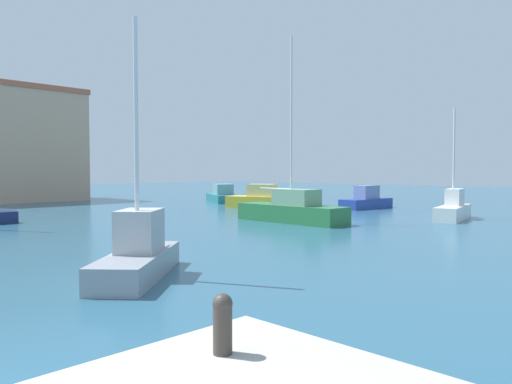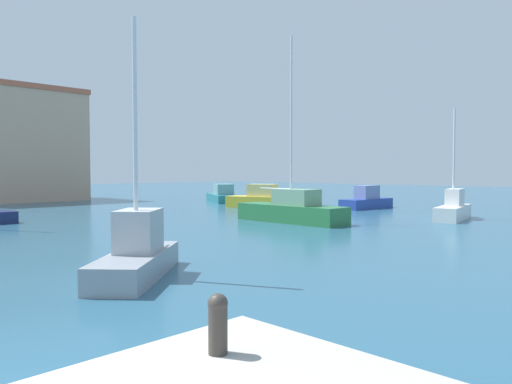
% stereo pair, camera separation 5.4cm
% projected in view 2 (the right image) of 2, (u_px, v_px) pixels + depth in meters
% --- Properties ---
extents(water, '(160.00, 160.00, 0.00)m').
position_uv_depth(water, '(147.00, 220.00, 29.26)').
color(water, '#285670').
rests_on(water, ground).
extents(mooring_bollard, '(0.20, 0.20, 0.59)m').
position_uv_depth(mooring_bollard, '(218.00, 321.00, 4.75)').
color(mooring_bollard, '#38332D').
rests_on(mooring_bollard, pier_quay).
extents(sailboat_grey_behind_lamppost, '(4.33, 4.08, 7.08)m').
position_uv_depth(sailboat_grey_behind_lamppost, '(137.00, 253.00, 13.51)').
color(sailboat_grey_behind_lamppost, gray).
rests_on(sailboat_grey_behind_lamppost, water).
extents(motorboat_blue_distant_north, '(5.08, 1.85, 1.81)m').
position_uv_depth(motorboat_blue_distant_north, '(367.00, 201.00, 38.31)').
color(motorboat_blue_distant_north, '#233D93').
rests_on(motorboat_blue_distant_north, water).
extents(sailboat_green_mid_harbor, '(1.98, 6.93, 10.56)m').
position_uv_depth(sailboat_green_mid_harbor, '(292.00, 209.00, 27.97)').
color(sailboat_green_mid_harbor, '#28703D').
rests_on(sailboat_green_mid_harbor, water).
extents(sailboat_white_distant_east, '(5.20, 2.31, 6.69)m').
position_uv_depth(sailboat_white_distant_east, '(453.00, 209.00, 29.60)').
color(sailboat_white_distant_east, white).
rests_on(sailboat_white_distant_east, water).
extents(motorboat_teal_far_left, '(4.88, 6.41, 1.70)m').
position_uv_depth(motorboat_teal_far_left, '(223.00, 196.00, 46.75)').
color(motorboat_teal_far_left, '#1E707A').
rests_on(motorboat_teal_far_left, water).
extents(motorboat_yellow_near_pier, '(4.11, 6.44, 1.88)m').
position_uv_depth(motorboat_yellow_near_pier, '(264.00, 199.00, 39.23)').
color(motorboat_yellow_near_pier, gold).
rests_on(motorboat_yellow_near_pier, water).
extents(warehouse_block, '(12.88, 9.97, 11.01)m').
position_uv_depth(warehouse_block, '(5.00, 145.00, 47.76)').
color(warehouse_block, tan).
rests_on(warehouse_block, ground).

